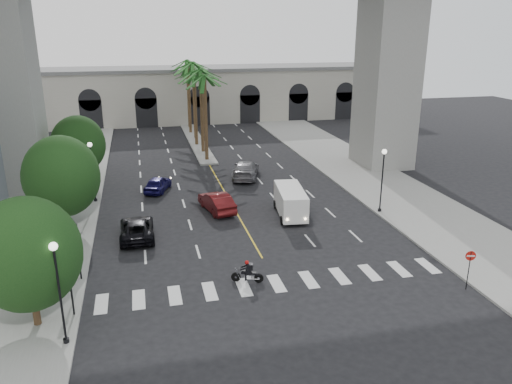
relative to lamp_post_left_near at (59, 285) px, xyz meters
name	(u,v)px	position (x,y,z in m)	size (l,w,h in m)	color
ground	(270,272)	(11.40, 5.00, -3.22)	(140.00, 140.00, 0.00)	black
sidewalk_left	(50,209)	(-3.60, 20.00, -3.15)	(8.00, 100.00, 0.15)	gray
sidewalk_right	(380,184)	(26.40, 20.00, -3.15)	(8.00, 100.00, 0.15)	gray
median	(196,142)	(11.40, 43.00, -3.12)	(2.00, 24.00, 0.20)	gray
pier_building	(183,94)	(11.40, 60.00, 1.04)	(71.00, 10.50, 8.50)	#B9B4A6
palm_a	(204,80)	(11.40, 33.00, 5.88)	(3.20, 3.20, 10.30)	#47331E
palm_b	(201,74)	(11.50, 37.00, 6.15)	(3.20, 3.20, 10.60)	#47331E
palm_c	(194,75)	(11.20, 41.00, 5.69)	(3.20, 3.20, 10.10)	#47331E
palm_d	(193,66)	(11.55, 45.00, 6.43)	(3.20, 3.20, 10.90)	#47331E
palm_e	(188,68)	(11.30, 49.00, 5.97)	(3.20, 3.20, 10.40)	#47331E
palm_f	(187,64)	(11.60, 53.00, 6.24)	(3.20, 3.20, 10.70)	#47331E
street_tree_near	(27,254)	(-1.60, 2.00, 0.80)	(5.20, 5.20, 6.89)	#382616
street_tree_mid	(61,176)	(-1.60, 15.00, 0.99)	(5.44, 5.44, 7.21)	#382616
street_tree_far	(78,145)	(-1.60, 27.00, 0.68)	(5.04, 5.04, 6.68)	#382616
lamp_post_left_near	(59,285)	(0.00, 0.00, 0.00)	(0.40, 0.40, 5.35)	black
lamp_post_left_far	(92,167)	(0.00, 21.00, 0.00)	(0.40, 0.40, 5.35)	black
lamp_post_right	(382,175)	(22.80, 13.00, 0.00)	(0.40, 0.40, 5.35)	black
traffic_signal_near	(69,274)	(0.10, 2.50, -0.71)	(0.25, 0.18, 3.65)	black
traffic_signal_far	(77,243)	(0.10, 6.50, -0.71)	(0.25, 0.18, 3.65)	black
motorcycle_rider	(248,272)	(9.80, 4.08, -2.59)	(1.86, 0.78, 1.40)	black
car_a	(297,202)	(16.43, 15.22, -2.49)	(1.74, 4.32, 1.47)	#B6B7BB
car_b	(217,202)	(9.90, 16.54, -2.43)	(1.68, 4.81, 1.59)	#571113
car_c	(137,228)	(3.44, 12.42, -2.51)	(2.36, 5.11, 1.42)	black
car_d	(246,169)	(14.27, 25.45, -2.37)	(2.38, 5.86, 1.70)	slate
car_e	(158,184)	(5.43, 23.02, -2.51)	(1.68, 4.17, 1.42)	#130F4A
cargo_van	(291,201)	(15.49, 14.05, -1.97)	(2.69, 5.50, 2.25)	white
pedestrian_a	(65,241)	(-1.15, 10.30, -2.11)	(0.70, 0.46, 1.92)	black
pedestrian_b	(48,237)	(-2.35, 11.23, -2.11)	(0.94, 0.73, 1.93)	black
do_not_enter_sign	(470,262)	(21.90, 0.29, -1.46)	(0.58, 0.19, 2.43)	black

